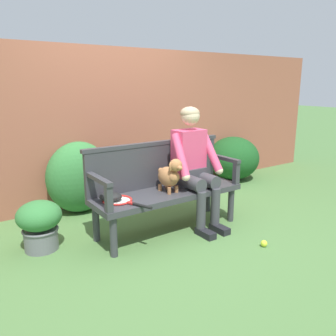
{
  "coord_description": "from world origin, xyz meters",
  "views": [
    {
      "loc": [
        -1.99,
        -2.88,
        1.57
      ],
      "look_at": [
        0.0,
        0.0,
        0.7
      ],
      "focal_mm": 36.86,
      "sensor_mm": 36.0,
      "label": 1
    }
  ],
  "objects_px": {
    "garden_bench": "(168,196)",
    "potted_plant": "(40,223)",
    "person_seated": "(193,162)",
    "tennis_ball": "(264,243)",
    "tennis_racket": "(120,201)",
    "baseball_glove": "(111,197)",
    "dog_on_bench": "(170,175)"
  },
  "relations": [
    {
      "from": "potted_plant",
      "to": "tennis_racket",
      "type": "bearing_deg",
      "value": -26.82
    },
    {
      "from": "garden_bench",
      "to": "tennis_ball",
      "type": "relative_size",
      "value": 25.01
    },
    {
      "from": "dog_on_bench",
      "to": "baseball_glove",
      "type": "relative_size",
      "value": 1.71
    },
    {
      "from": "person_seated",
      "to": "tennis_ball",
      "type": "relative_size",
      "value": 19.98
    },
    {
      "from": "baseball_glove",
      "to": "person_seated",
      "type": "bearing_deg",
      "value": 31.02
    },
    {
      "from": "person_seated",
      "to": "dog_on_bench",
      "type": "bearing_deg",
      "value": -174.05
    },
    {
      "from": "baseball_glove",
      "to": "potted_plant",
      "type": "relative_size",
      "value": 0.45
    },
    {
      "from": "person_seated",
      "to": "baseball_glove",
      "type": "relative_size",
      "value": 5.99
    },
    {
      "from": "dog_on_bench",
      "to": "tennis_ball",
      "type": "bearing_deg",
      "value": -55.49
    },
    {
      "from": "dog_on_bench",
      "to": "potted_plant",
      "type": "height_order",
      "value": "dog_on_bench"
    },
    {
      "from": "potted_plant",
      "to": "person_seated",
      "type": "bearing_deg",
      "value": -12.21
    },
    {
      "from": "tennis_racket",
      "to": "potted_plant",
      "type": "relative_size",
      "value": 1.19
    },
    {
      "from": "tennis_ball",
      "to": "potted_plant",
      "type": "xyz_separation_m",
      "value": [
        -1.81,
        1.19,
        0.24
      ]
    },
    {
      "from": "tennis_racket",
      "to": "baseball_glove",
      "type": "height_order",
      "value": "baseball_glove"
    },
    {
      "from": "person_seated",
      "to": "potted_plant",
      "type": "bearing_deg",
      "value": 167.79
    },
    {
      "from": "person_seated",
      "to": "tennis_racket",
      "type": "relative_size",
      "value": 2.28
    },
    {
      "from": "tennis_ball",
      "to": "potted_plant",
      "type": "height_order",
      "value": "potted_plant"
    },
    {
      "from": "dog_on_bench",
      "to": "tennis_ball",
      "type": "distance_m",
      "value": 1.16
    },
    {
      "from": "dog_on_bench",
      "to": "baseball_glove",
      "type": "height_order",
      "value": "dog_on_bench"
    },
    {
      "from": "dog_on_bench",
      "to": "tennis_racket",
      "type": "height_order",
      "value": "dog_on_bench"
    },
    {
      "from": "person_seated",
      "to": "tennis_ball",
      "type": "distance_m",
      "value": 1.11
    },
    {
      "from": "person_seated",
      "to": "baseball_glove",
      "type": "distance_m",
      "value": 1.0
    },
    {
      "from": "garden_bench",
      "to": "person_seated",
      "type": "bearing_deg",
      "value": -2.66
    },
    {
      "from": "tennis_racket",
      "to": "person_seated",
      "type": "bearing_deg",
      "value": -0.04
    },
    {
      "from": "person_seated",
      "to": "dog_on_bench",
      "type": "relative_size",
      "value": 3.51
    },
    {
      "from": "baseball_glove",
      "to": "tennis_ball",
      "type": "relative_size",
      "value": 3.33
    },
    {
      "from": "tennis_ball",
      "to": "potted_plant",
      "type": "distance_m",
      "value": 2.18
    },
    {
      "from": "person_seated",
      "to": "tennis_ball",
      "type": "bearing_deg",
      "value": -75.34
    },
    {
      "from": "garden_bench",
      "to": "potted_plant",
      "type": "distance_m",
      "value": 1.31
    },
    {
      "from": "garden_bench",
      "to": "potted_plant",
      "type": "relative_size",
      "value": 3.39
    },
    {
      "from": "baseball_glove",
      "to": "dog_on_bench",
      "type": "bearing_deg",
      "value": 26.16
    },
    {
      "from": "garden_bench",
      "to": "person_seated",
      "type": "height_order",
      "value": "person_seated"
    }
  ]
}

